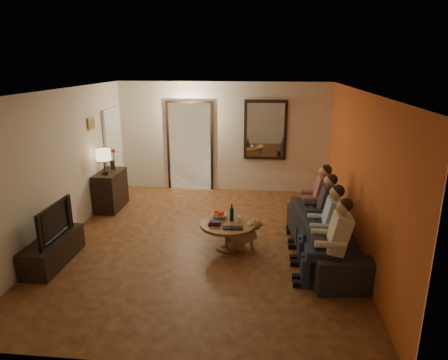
# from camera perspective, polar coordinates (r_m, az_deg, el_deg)

# --- Properties ---
(floor) EXTENTS (5.00, 6.00, 0.01)m
(floor) POSITION_cam_1_polar(r_m,az_deg,el_deg) (7.11, -2.68, -8.76)
(floor) COLOR #482213
(floor) RESTS_ON ground
(ceiling) EXTENTS (5.00, 6.00, 0.01)m
(ceiling) POSITION_cam_1_polar(r_m,az_deg,el_deg) (6.44, -3.00, 12.64)
(ceiling) COLOR white
(ceiling) RESTS_ON back_wall
(back_wall) EXTENTS (5.00, 0.02, 2.60)m
(back_wall) POSITION_cam_1_polar(r_m,az_deg,el_deg) (9.56, -0.14, 6.10)
(back_wall) COLOR beige
(back_wall) RESTS_ON floor
(front_wall) EXTENTS (5.00, 0.02, 2.60)m
(front_wall) POSITION_cam_1_polar(r_m,az_deg,el_deg) (3.90, -9.53, -10.19)
(front_wall) COLOR beige
(front_wall) RESTS_ON floor
(left_wall) EXTENTS (0.02, 6.00, 2.60)m
(left_wall) POSITION_cam_1_polar(r_m,az_deg,el_deg) (7.45, -22.23, 1.82)
(left_wall) COLOR beige
(left_wall) RESTS_ON floor
(right_wall) EXTENTS (0.02, 6.00, 2.60)m
(right_wall) POSITION_cam_1_polar(r_m,az_deg,el_deg) (6.76, 18.63, 0.76)
(right_wall) COLOR beige
(right_wall) RESTS_ON floor
(orange_accent) EXTENTS (0.01, 6.00, 2.60)m
(orange_accent) POSITION_cam_1_polar(r_m,az_deg,el_deg) (6.75, 18.55, 0.77)
(orange_accent) COLOR #BE5020
(orange_accent) RESTS_ON right_wall
(kitchen_doorway) EXTENTS (1.00, 0.06, 2.10)m
(kitchen_doorway) POSITION_cam_1_polar(r_m,az_deg,el_deg) (9.70, -4.87, 4.70)
(kitchen_doorway) COLOR #FFE0A5
(kitchen_doorway) RESTS_ON floor
(door_trim) EXTENTS (1.12, 0.04, 2.22)m
(door_trim) POSITION_cam_1_polar(r_m,az_deg,el_deg) (9.69, -4.88, 4.68)
(door_trim) COLOR black
(door_trim) RESTS_ON floor
(fridge_glimpse) EXTENTS (0.45, 0.03, 1.70)m
(fridge_glimpse) POSITION_cam_1_polar(r_m,az_deg,el_deg) (9.70, -3.39, 3.81)
(fridge_glimpse) COLOR silver
(fridge_glimpse) RESTS_ON floor
(mirror_frame) EXTENTS (1.00, 0.05, 1.40)m
(mirror_frame) POSITION_cam_1_polar(r_m,az_deg,el_deg) (9.43, 5.93, 7.11)
(mirror_frame) COLOR black
(mirror_frame) RESTS_ON back_wall
(mirror_glass) EXTENTS (0.86, 0.02, 1.26)m
(mirror_glass) POSITION_cam_1_polar(r_m,az_deg,el_deg) (9.41, 5.93, 7.08)
(mirror_glass) COLOR white
(mirror_glass) RESTS_ON back_wall
(white_door) EXTENTS (0.06, 0.85, 2.04)m
(white_door) POSITION_cam_1_polar(r_m,az_deg,el_deg) (9.53, -15.51, 3.74)
(white_door) COLOR white
(white_door) RESTS_ON floor
(framed_art) EXTENTS (0.03, 0.28, 0.24)m
(framed_art) POSITION_cam_1_polar(r_m,az_deg,el_deg) (8.48, -18.42, 7.67)
(framed_art) COLOR #B28C33
(framed_art) RESTS_ON left_wall
(art_canvas) EXTENTS (0.01, 0.22, 0.18)m
(art_canvas) POSITION_cam_1_polar(r_m,az_deg,el_deg) (8.47, -18.32, 7.68)
(art_canvas) COLOR brown
(art_canvas) RESTS_ON left_wall
(dresser) EXTENTS (0.45, 0.91, 0.81)m
(dresser) POSITION_cam_1_polar(r_m,az_deg,el_deg) (8.84, -15.88, -1.40)
(dresser) COLOR black
(dresser) RESTS_ON floor
(table_lamp) EXTENTS (0.30, 0.30, 0.54)m
(table_lamp) POSITION_cam_1_polar(r_m,az_deg,el_deg) (8.47, -16.78, 2.49)
(table_lamp) COLOR beige
(table_lamp) RESTS_ON dresser
(flower_vase) EXTENTS (0.14, 0.14, 0.44)m
(flower_vase) POSITION_cam_1_polar(r_m,az_deg,el_deg) (8.87, -15.69, 2.88)
(flower_vase) COLOR red
(flower_vase) RESTS_ON dresser
(tv_stand) EXTENTS (0.45, 1.26, 0.42)m
(tv_stand) POSITION_cam_1_polar(r_m,az_deg,el_deg) (6.86, -23.22, -9.24)
(tv_stand) COLOR black
(tv_stand) RESTS_ON floor
(tv) EXTENTS (0.97, 0.13, 0.56)m
(tv) POSITION_cam_1_polar(r_m,az_deg,el_deg) (6.67, -23.70, -5.45)
(tv) COLOR black
(tv) RESTS_ON tv_stand
(sofa) EXTENTS (2.53, 1.24, 0.71)m
(sofa) POSITION_cam_1_polar(r_m,az_deg,el_deg) (6.68, 14.82, -7.70)
(sofa) COLOR black
(sofa) RESTS_ON floor
(person_a) EXTENTS (0.60, 0.40, 1.20)m
(person_a) POSITION_cam_1_polar(r_m,az_deg,el_deg) (5.76, 15.32, -9.13)
(person_a) COLOR tan
(person_a) RESTS_ON sofa
(person_b) EXTENTS (0.60, 0.40, 1.20)m
(person_b) POSITION_cam_1_polar(r_m,az_deg,el_deg) (6.30, 14.48, -6.78)
(person_b) COLOR tan
(person_b) RESTS_ON sofa
(person_c) EXTENTS (0.60, 0.40, 1.20)m
(person_c) POSITION_cam_1_polar(r_m,az_deg,el_deg) (6.85, 13.78, -4.80)
(person_c) COLOR tan
(person_c) RESTS_ON sofa
(person_d) EXTENTS (0.60, 0.40, 1.20)m
(person_d) POSITION_cam_1_polar(r_m,az_deg,el_deg) (7.41, 13.18, -3.11)
(person_d) COLOR tan
(person_d) RESTS_ON sofa
(dog) EXTENTS (0.58, 0.29, 0.56)m
(dog) POSITION_cam_1_polar(r_m,az_deg,el_deg) (6.75, 2.63, -7.57)
(dog) COLOR #A17B4A
(dog) RESTS_ON floor
(coffee_table) EXTENTS (1.09, 1.09, 0.45)m
(coffee_table) POSITION_cam_1_polar(r_m,az_deg,el_deg) (6.80, 0.61, -7.88)
(coffee_table) COLOR brown
(coffee_table) RESTS_ON floor
(bowl) EXTENTS (0.26, 0.26, 0.06)m
(bowl) POSITION_cam_1_polar(r_m,az_deg,el_deg) (6.92, -0.71, -5.13)
(bowl) COLOR white
(bowl) RESTS_ON coffee_table
(oranges) EXTENTS (0.20, 0.20, 0.08)m
(oranges) POSITION_cam_1_polar(r_m,az_deg,el_deg) (6.89, -0.71, -4.60)
(oranges) COLOR #E54713
(oranges) RESTS_ON bowl
(wine_bottle) EXTENTS (0.07, 0.07, 0.31)m
(wine_bottle) POSITION_cam_1_polar(r_m,az_deg,el_deg) (6.74, 1.12, -4.60)
(wine_bottle) COLOR black
(wine_bottle) RESTS_ON coffee_table
(wine_glass) EXTENTS (0.06, 0.06, 0.10)m
(wine_glass) POSITION_cam_1_polar(r_m,az_deg,el_deg) (6.72, 2.19, -5.63)
(wine_glass) COLOR silver
(wine_glass) RESTS_ON coffee_table
(book_stack) EXTENTS (0.20, 0.15, 0.07)m
(book_stack) POSITION_cam_1_polar(r_m,az_deg,el_deg) (6.63, -1.37, -6.11)
(book_stack) COLOR black
(book_stack) RESTS_ON coffee_table
(laptop) EXTENTS (0.34, 0.23, 0.03)m
(laptop) POSITION_cam_1_polar(r_m,az_deg,el_deg) (6.44, 1.27, -7.01)
(laptop) COLOR black
(laptop) RESTS_ON coffee_table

